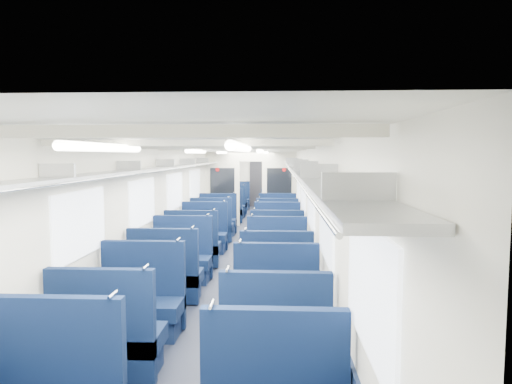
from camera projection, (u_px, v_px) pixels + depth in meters
The scene contains 37 objects.
floor at pixel (241, 251), 10.25m from camera, with size 2.80×18.00×0.01m, color black.
ceiling at pixel (241, 148), 10.05m from camera, with size 2.80×18.00×0.01m, color white.
wall_left at pixel (180, 200), 10.22m from camera, with size 0.02×18.00×2.35m, color beige.
dado_left at pixel (181, 235), 10.29m from camera, with size 0.03×17.90×0.70m, color #101C37.
wall_right at pixel (303, 200), 10.08m from camera, with size 0.02×18.00×2.35m, color beige.
dado_right at pixel (302, 236), 10.15m from camera, with size 0.03×17.90×0.70m, color #101C37.
wall_far at pixel (259, 179), 19.10m from camera, with size 2.80×0.02×2.35m, color beige.
luggage_rack_left at pixel (188, 165), 10.14m from camera, with size 0.36×17.40×0.18m.
luggage_rack_right at pixel (295, 165), 10.02m from camera, with size 0.36×17.40×0.18m.
windows at pixel (239, 191), 9.67m from camera, with size 2.78×15.60×0.75m.
ceiling_fittings at pixel (240, 151), 9.80m from camera, with size 2.70×16.06×0.11m.
end_door at pixel (259, 183), 19.06m from camera, with size 0.75×0.06×2.00m, color black.
bulkhead at pixel (251, 186), 13.72m from camera, with size 2.80×0.10×2.35m.
seat_4 at pixel (107, 342), 4.39m from camera, with size 1.04×0.58×1.17m.
seat_5 at pixel (275, 347), 4.28m from camera, with size 1.04×0.58×1.17m.
seat_6 at pixel (141, 305), 5.45m from camera, with size 1.04×0.58×1.17m.
seat_7 at pixel (276, 309), 5.32m from camera, with size 1.04×0.58×1.17m.
seat_8 at pixel (166, 278), 6.67m from camera, with size 1.04×0.58×1.17m.
seat_9 at pixel (276, 282), 6.46m from camera, with size 1.04×0.58×1.17m.
seat_10 at pixel (182, 261), 7.75m from camera, with size 1.04×0.58×1.17m.
seat_11 at pixel (277, 262), 7.65m from camera, with size 1.04×0.58×1.17m.
seat_12 at pixel (193, 248), 8.77m from camera, with size 1.04×0.58×1.17m.
seat_13 at pixel (277, 248), 8.81m from camera, with size 1.04×0.58×1.17m.
seat_14 at pixel (204, 236), 10.07m from camera, with size 1.04×0.58×1.17m.
seat_15 at pixel (277, 237), 10.00m from camera, with size 1.04×0.58×1.17m.
seat_16 at pixel (212, 228), 11.28m from camera, with size 1.04×0.58×1.17m.
seat_17 at pixel (277, 228), 11.17m from camera, with size 1.04×0.58×1.17m.
seat_18 at pixel (217, 222), 12.29m from camera, with size 1.04×0.58×1.17m.
seat_19 at pixel (277, 221), 12.33m from camera, with size 1.04×0.58×1.17m.
seat_20 at pixel (227, 212), 14.46m from camera, with size 1.04×0.58×1.17m.
seat_21 at pixel (278, 213), 14.23m from camera, with size 1.04×0.58×1.17m.
seat_22 at pixel (230, 208), 15.58m from camera, with size 1.04×0.58×1.17m.
seat_23 at pixel (278, 208), 15.45m from camera, with size 1.04×0.58×1.17m.
seat_24 at pixel (233, 205), 16.54m from camera, with size 1.04×0.58×1.17m.
seat_25 at pixel (278, 205), 16.52m from camera, with size 1.04×0.58×1.17m.
seat_26 at pixel (236, 201), 17.87m from camera, with size 1.04×0.58×1.17m.
seat_27 at pixel (278, 201), 17.75m from camera, with size 1.04×0.58×1.17m.
Camera 1 is at (0.85, -10.07, 2.20)m, focal length 31.22 mm.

